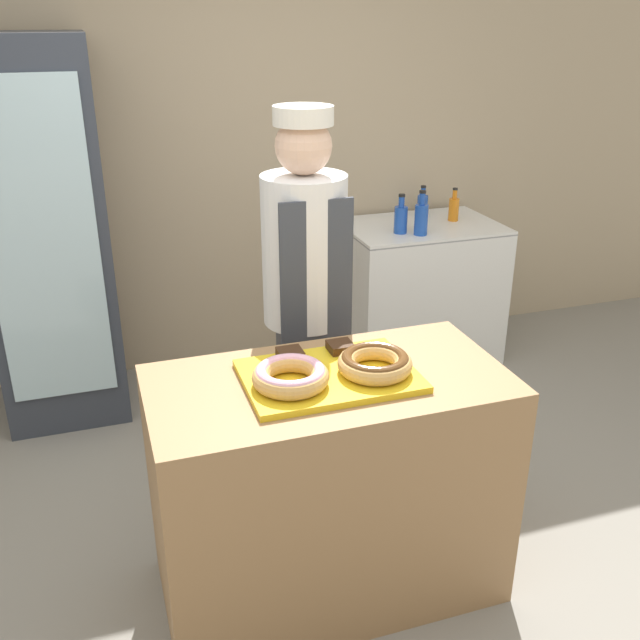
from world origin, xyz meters
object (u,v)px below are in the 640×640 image
Objects in this scene: donut_light_glaze at (290,375)px; baker_person at (305,302)px; serving_tray at (329,376)px; bottle_orange at (454,208)px; bottle_blue_b_b at (401,218)px; brownie_back_left at (290,354)px; bottle_blue at (422,204)px; brownie_back_right at (340,347)px; bottle_blue_b at (421,218)px; chest_freezer at (418,291)px; donut_chocolate_glaze at (375,362)px; beverage_fridge at (47,238)px.

baker_person reaches higher than donut_light_glaze.
bottle_orange reaches higher than serving_tray.
donut_light_glaze is at bearing -130.94° from bottle_orange.
bottle_blue_b_b reaches higher than serving_tray.
brownie_back_left is 0.45× the size of bottle_blue.
bottle_blue is (1.17, 1.28, 0.02)m from baker_person.
brownie_back_left and brownie_back_right have the same top height.
brownie_back_right is at bearing -123.83° from bottle_blue.
bottle_blue_b is (1.10, 1.55, 0.06)m from serving_tray.
brownie_back_left reaches higher than chest_freezer.
bottle_blue_b is at bearing 42.84° from baker_person.
bottle_blue_b_b reaches higher than donut_chocolate_glaze.
brownie_back_right reaches higher than serving_tray.
brownie_back_right is 0.45× the size of bottle_blue.
beverage_fridge reaches higher than baker_person.
bottle_blue_b is 1.13× the size of bottle_blue_b_b.
bottle_blue_b_b is (-0.10, 0.07, -0.01)m from bottle_blue_b.
beverage_fridge reaches higher than serving_tray.
bottle_blue is at bearing 62.97° from bottle_blue_b.
donut_chocolate_glaze is (0.30, 0.00, 0.00)m from donut_light_glaze.
bottle_blue is at bearing 56.17° from brownie_back_right.
serving_tray is 0.18m from brownie_back_left.
serving_tray is 6.73× the size of brownie_back_left.
donut_light_glaze is 0.74m from baker_person.
serving_tray is at bearing 16.01° from donut_light_glaze.
bottle_blue is at bearing 56.29° from serving_tray.
bottle_blue_b reaches higher than donut_chocolate_glaze.
brownie_back_right is at bearing 0.00° from brownie_back_left.
baker_person is 7.55× the size of bottle_blue_b_b.
baker_person is (0.11, 0.64, 0.01)m from serving_tray.
donut_light_glaze and donut_chocolate_glaze have the same top height.
brownie_back_right is 0.50m from baker_person.
donut_light_glaze is 2.03m from bottle_blue_b_b.
baker_person is at bearing -132.39° from bottle_blue.
beverage_fridge is 9.73× the size of bottle_orange.
donut_chocolate_glaze is 2.95× the size of brownie_back_right.
bottle_blue_b_b is (-0.29, -0.30, 0.01)m from bottle_blue.
donut_light_glaze is 2.95× the size of brownie_back_right.
serving_tray is at bearing -128.79° from bottle_orange.
chest_freezer is 4.88× the size of bottle_blue.
baker_person is (0.26, 0.69, -0.04)m from donut_light_glaze.
bottle_blue_b reaches higher than bottle_blue.
brownie_back_right is 2.14m from bottle_blue.
chest_freezer is at bearing 55.34° from brownie_back_right.
beverage_fridge is at bearing 113.79° from donut_light_glaze.
bottle_blue_b is at bearing 52.05° from donut_light_glaze.
serving_tray is 2.32m from bottle_blue.
brownie_back_right is at bearing -57.04° from beverage_fridge.
brownie_back_right is 1.72m from bottle_blue_b.
brownie_back_right is 2.09m from bottle_orange.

